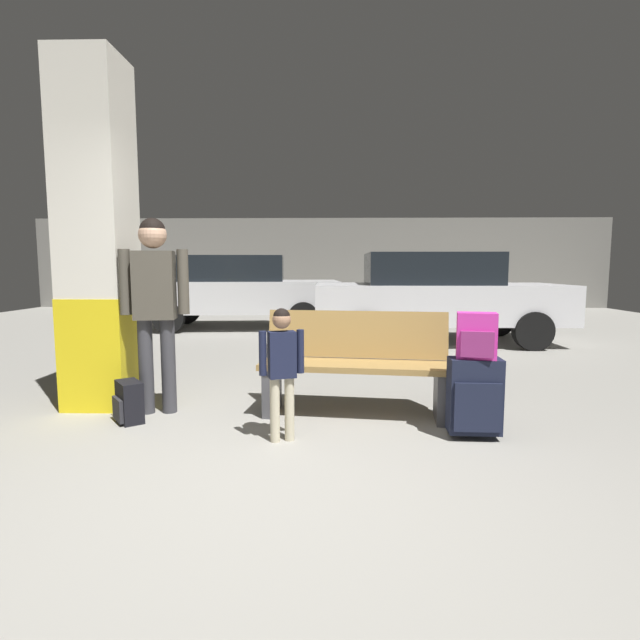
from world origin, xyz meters
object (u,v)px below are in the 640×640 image
(bench, at_px, (355,364))
(structural_pillar, at_px, (98,237))
(backpack_dark_floor, at_px, (129,402))
(suitcase, at_px, (475,396))
(parked_car_near, at_px, (435,295))
(parked_car_far, at_px, (238,290))
(adult, at_px, (155,294))
(child, at_px, (282,360))
(backpack_bright, at_px, (477,336))

(bench, bearing_deg, structural_pillar, 174.23)
(bench, relative_size, backpack_dark_floor, 4.86)
(bench, height_order, suitcase, bench)
(parked_car_near, xyz_separation_m, parked_car_far, (-3.72, 1.88, 0.00))
(bench, distance_m, backpack_dark_floor, 1.91)
(adult, relative_size, parked_car_near, 0.41)
(structural_pillar, height_order, parked_car_near, structural_pillar)
(bench, height_order, parked_car_near, parked_car_near)
(child, bearing_deg, adult, 149.70)
(child, distance_m, parked_car_far, 6.89)
(parked_car_far, bearing_deg, suitcase, -65.47)
(suitcase, xyz_separation_m, backpack_dark_floor, (-2.74, 0.32, -0.15))
(suitcase, bearing_deg, parked_car_near, 81.62)
(parked_car_near, bearing_deg, backpack_dark_floor, -127.91)
(adult, bearing_deg, bench, 0.24)
(child, bearing_deg, structural_pillar, 152.26)
(bench, relative_size, backpack_bright, 4.86)
(suitcase, relative_size, parked_car_near, 0.15)
(structural_pillar, relative_size, parked_car_far, 0.73)
(backpack_bright, bearing_deg, bench, 145.35)
(suitcase, relative_size, backpack_bright, 1.78)
(adult, bearing_deg, child, -30.30)
(parked_car_near, bearing_deg, suitcase, -98.38)
(child, xyz_separation_m, parked_car_far, (-1.59, 6.70, 0.20))
(adult, relative_size, backpack_dark_floor, 4.97)
(bench, height_order, parked_car_far, parked_car_far)
(child, bearing_deg, backpack_dark_floor, 162.60)
(child, relative_size, parked_car_near, 0.24)
(structural_pillar, height_order, suitcase, structural_pillar)
(backpack_bright, bearing_deg, backpack_dark_floor, 173.31)
(bench, xyz_separation_m, child, (-0.57, -0.68, 0.16))
(adult, height_order, backpack_dark_floor, adult)
(structural_pillar, distance_m, suitcase, 3.50)
(child, bearing_deg, parked_car_far, 103.36)
(backpack_dark_floor, bearing_deg, parked_car_near, 52.09)
(structural_pillar, distance_m, adult, 0.81)
(bench, bearing_deg, child, -129.57)
(adult, bearing_deg, suitcase, -12.79)
(structural_pillar, distance_m, child, 2.18)
(suitcase, bearing_deg, parked_car_far, 114.53)
(bench, relative_size, child, 1.68)
(child, height_order, parked_car_far, parked_car_far)
(bench, height_order, adult, adult)
(child, xyz_separation_m, adult, (-1.16, 0.68, 0.44))
(child, bearing_deg, bench, 50.43)
(child, xyz_separation_m, backpack_dark_floor, (-1.31, 0.41, -0.44))
(suitcase, height_order, backpack_dark_floor, suitcase)
(backpack_bright, xyz_separation_m, adult, (-2.58, 0.59, 0.27))
(parked_car_far, bearing_deg, parked_car_near, -26.89)
(bench, xyz_separation_m, backpack_bright, (0.86, -0.59, 0.33))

